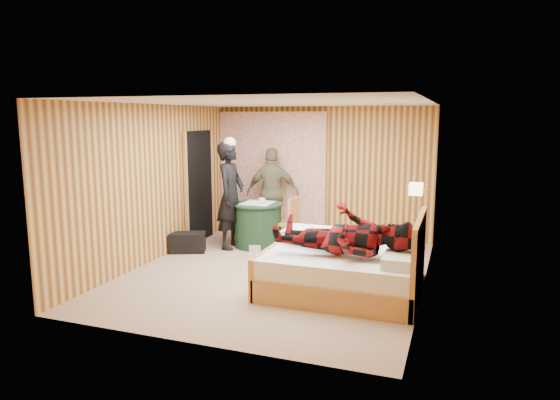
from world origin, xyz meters
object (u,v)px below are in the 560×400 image
(woman_standing, at_px, (231,196))
(man_on_bed, at_px, (344,224))
(round_table, at_px, (258,224))
(chair_near, at_px, (289,218))
(chair_far, at_px, (271,210))
(duffel_bag, at_px, (187,242))
(man_at_table, at_px, (273,193))
(nightstand, at_px, (409,261))
(bed, at_px, (345,269))
(wall_lamp, at_px, (416,189))

(woman_standing, bearing_deg, man_on_bed, -127.95)
(round_table, height_order, woman_standing, woman_standing)
(chair_near, bearing_deg, man_on_bed, 41.33)
(woman_standing, bearing_deg, chair_far, -24.13)
(chair_far, height_order, man_on_bed, man_on_bed)
(duffel_bag, height_order, man_at_table, man_at_table)
(woman_standing, bearing_deg, duffel_bag, 130.87)
(woman_standing, height_order, man_at_table, woman_standing)
(nightstand, bearing_deg, man_on_bed, -125.18)
(nightstand, height_order, duffel_bag, nightstand)
(nightstand, distance_m, round_table, 2.92)
(duffel_bag, bearing_deg, woman_standing, 19.34)
(round_table, xyz_separation_m, man_on_bed, (2.01, -2.03, 0.57))
(man_on_bed, bearing_deg, duffel_bag, 157.40)
(chair_far, bearing_deg, chair_near, -55.92)
(bed, xyz_separation_m, duffel_bag, (-2.97, 1.02, -0.14))
(man_at_table, bearing_deg, duffel_bag, 46.32)
(chair_far, bearing_deg, round_table, -98.35)
(bed, bearing_deg, nightstand, 46.90)
(bed, relative_size, chair_near, 2.23)
(wall_lamp, bearing_deg, duffel_bag, 178.20)
(duffel_bag, distance_m, man_at_table, 1.95)
(nightstand, relative_size, woman_standing, 0.29)
(wall_lamp, xyz_separation_m, duffel_bag, (-3.77, 0.12, -1.13))
(round_table, xyz_separation_m, chair_near, (0.54, 0.12, 0.12))
(duffel_bag, bearing_deg, wall_lamp, -24.94)
(chair_far, relative_size, duffel_bag, 1.55)
(bed, distance_m, man_at_table, 3.28)
(chair_far, bearing_deg, nightstand, -41.14)
(wall_lamp, bearing_deg, man_at_table, 149.34)
(duffel_bag, bearing_deg, chair_near, 7.50)
(bed, relative_size, man_at_table, 1.16)
(wall_lamp, relative_size, bed, 0.13)
(wall_lamp, relative_size, duffel_bag, 0.43)
(nightstand, xyz_separation_m, man_at_table, (-2.74, 1.74, 0.59))
(man_on_bed, bearing_deg, woman_standing, 143.66)
(wall_lamp, distance_m, chair_near, 2.59)
(round_table, xyz_separation_m, chair_far, (-0.01, 0.71, 0.14))
(nightstand, xyz_separation_m, man_on_bed, (-0.73, -1.04, 0.70))
(round_table, height_order, chair_far, chair_far)
(nightstand, xyz_separation_m, round_table, (-2.74, 0.99, 0.13))
(nightstand, bearing_deg, chair_near, 153.05)
(duffel_bag, distance_m, man_on_bed, 3.35)
(chair_far, bearing_deg, man_at_table, 63.65)
(round_table, bearing_deg, chair_near, 12.99)
(duffel_bag, xyz_separation_m, man_at_table, (0.99, 1.53, 0.69))
(nightstand, xyz_separation_m, woman_standing, (-3.15, 0.74, 0.67))
(chair_far, distance_m, man_on_bed, 3.43)
(wall_lamp, xyz_separation_m, round_table, (-2.78, 0.90, -0.90))
(round_table, distance_m, chair_far, 0.72)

